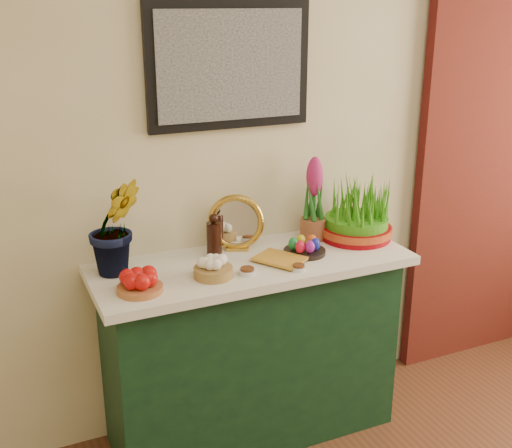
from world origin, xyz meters
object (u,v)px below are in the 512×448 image
at_px(mirror, 236,223).
at_px(book, 270,265).
at_px(wheatgrass_sabzeh, 357,213).
at_px(sideboard, 252,353).
at_px(hyacinth_green, 114,211).

relative_size(mirror, book, 1.27).
bearing_deg(wheatgrass_sabzeh, mirror, 169.98).
relative_size(book, wheatgrass_sabzeh, 0.59).
distance_m(sideboard, hyacinth_green, 0.93).
xyz_separation_m(hyacinth_green, book, (0.60, -0.21, -0.26)).
relative_size(sideboard, hyacinth_green, 2.41).
xyz_separation_m(sideboard, book, (0.04, -0.12, 0.48)).
bearing_deg(mirror, wheatgrass_sabzeh, -10.02).
relative_size(hyacinth_green, mirror, 2.09).
bearing_deg(hyacinth_green, book, -22.72).
bearing_deg(sideboard, mirror, 94.44).
height_order(sideboard, book, book).
bearing_deg(mirror, book, -79.50).
relative_size(sideboard, mirror, 5.04).
xyz_separation_m(hyacinth_green, mirror, (0.55, 0.05, -0.15)).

